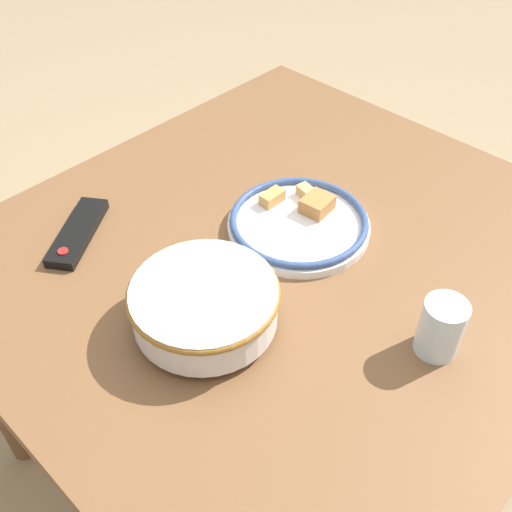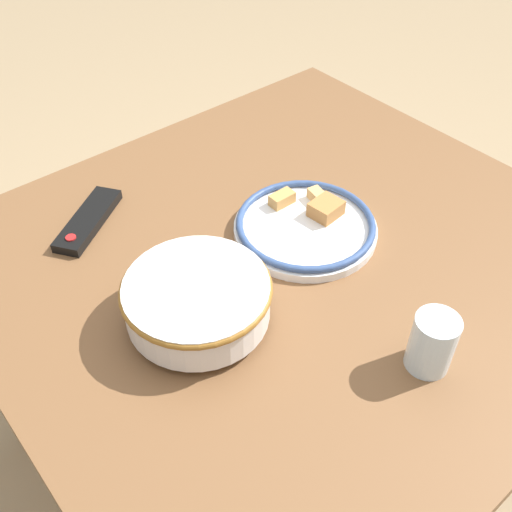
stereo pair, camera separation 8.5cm
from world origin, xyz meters
The scene contains 6 objects.
ground_plane centered at (0.00, 0.00, 0.00)m, with size 8.00×8.00×0.00m, color #9E8460.
dining_table centered at (0.00, 0.00, 0.63)m, with size 1.15×1.08×0.71m.
noodle_bowl centered at (-0.24, -0.02, 0.76)m, with size 0.25×0.25×0.09m.
food_plate centered at (0.06, 0.03, 0.72)m, with size 0.29×0.29×0.05m.
tv_remote centered at (-0.26, 0.33, 0.72)m, with size 0.19×0.16×0.02m.
drinking_glass centered at (-0.01, -0.33, 0.76)m, with size 0.07×0.07×0.10m.
Camera 1 is at (-0.66, -0.55, 1.50)m, focal length 42.00 mm.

